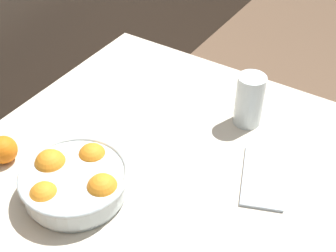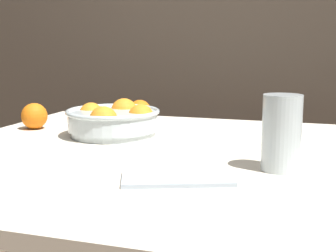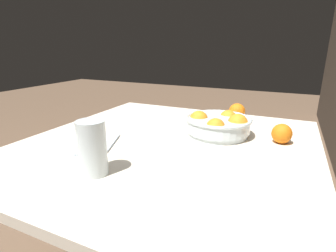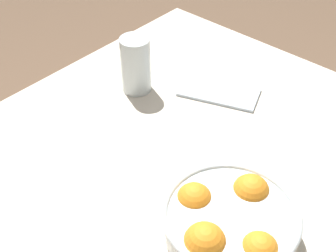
% 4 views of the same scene
% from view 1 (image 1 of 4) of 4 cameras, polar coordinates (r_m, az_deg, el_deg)
% --- Properties ---
extents(dining_table, '(1.07, 1.03, 0.76)m').
position_cam_1_polar(dining_table, '(1.24, -0.56, -8.78)').
color(dining_table, beige).
rests_on(dining_table, ground_plane).
extents(fruit_bowl, '(0.26, 0.26, 0.10)m').
position_cam_1_polar(fruit_bowl, '(1.13, -11.30, -6.57)').
color(fruit_bowl, silver).
rests_on(fruit_bowl, dining_table).
extents(juice_glass, '(0.08, 0.08, 0.15)m').
position_cam_1_polar(juice_glass, '(1.31, 9.86, 2.89)').
color(juice_glass, '#F4A314').
rests_on(juice_glass, dining_table).
extents(orange_loose_near_bowl, '(0.07, 0.07, 0.07)m').
position_cam_1_polar(orange_loose_near_bowl, '(1.26, -19.44, -2.74)').
color(orange_loose_near_bowl, orange).
rests_on(orange_loose_near_bowl, dining_table).
extents(napkin, '(0.23, 0.17, 0.01)m').
position_cam_1_polar(napkin, '(1.19, 11.55, -6.09)').
color(napkin, silver).
rests_on(napkin, dining_table).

